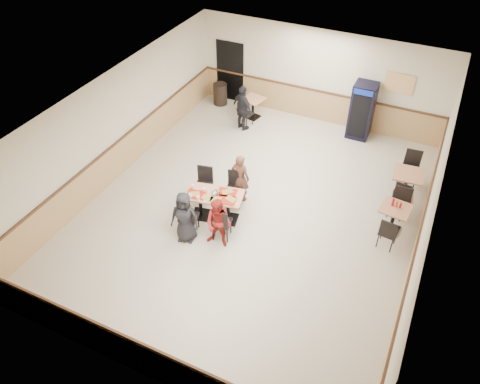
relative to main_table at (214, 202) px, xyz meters
The scene contains 20 objects.
ground 1.14m from the main_table, 42.29° to the left, with size 10.00×10.00×0.00m, color beige.
room_shell 4.10m from the main_table, 51.97° to the left, with size 10.00×10.00×10.00m.
main_table is the anchor object (origin of this frame).
main_chairs 0.06m from the main_table, 167.92° to the right, with size 1.59×1.90×0.97m.
diner_woman_left 1.00m from the main_table, 105.82° to the right, with size 0.67×0.43×1.37m, color black.
diner_woman_right 0.95m from the main_table, 55.54° to the right, with size 0.64×0.50×1.32m, color maroon.
diner_man_opposite 1.00m from the main_table, 74.18° to the left, with size 0.50×0.33×1.38m, color brown.
lone_diner 4.25m from the main_table, 105.49° to the left, with size 0.87×0.36×1.49m, color black.
tabletop_clutter 0.29m from the main_table, 73.22° to the right, with size 1.27×0.81×0.12m.
side_table_near 4.35m from the main_table, 19.37° to the left, with size 0.74×0.74×0.72m.
side_table_near_chair_south 4.19m from the main_table, 11.92° to the left, with size 0.42×0.42×0.91m, color black, non-canonical shape.
side_table_near_chair_north 4.57m from the main_table, 26.20° to the left, with size 0.42×0.42×0.91m, color black, non-canonical shape.
side_table_far 5.01m from the main_table, 34.17° to the left, with size 0.81×0.81×0.80m.
side_table_far_chair_south 4.68m from the main_table, 27.65° to the left, with size 0.47×0.47×1.02m, color black, non-canonical shape.
side_table_far_chair_north 5.39m from the main_table, 39.83° to the left, with size 0.47×0.47×1.02m, color black, non-canonical shape.
condiment_caddy 4.35m from the main_table, 20.13° to the left, with size 0.23×0.06×0.20m.
back_table 5.01m from the main_table, 103.07° to the left, with size 0.78×0.78×0.70m.
back_table_chair_lone 4.47m from the main_table, 104.69° to the left, with size 0.41×0.41×0.89m, color black, non-canonical shape.
pepsi_cooler 5.77m from the main_table, 66.43° to the left, with size 0.67×0.68×1.77m.
trash_bin 5.81m from the main_table, 115.73° to the left, with size 0.47×0.47×0.74m, color black.
Camera 1 is at (3.53, -8.25, 8.08)m, focal length 35.00 mm.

